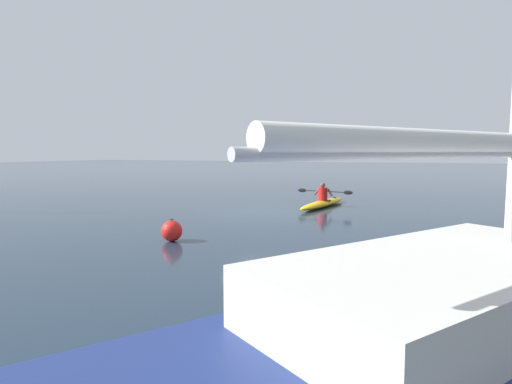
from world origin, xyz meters
The scene contains 5 objects.
ground_plane centered at (0.00, 0.00, 0.00)m, with size 160.00×160.00×0.00m, color #1E2D3D.
kayak centered at (-1.81, -2.51, 0.14)m, with size 1.19×4.57×0.28m.
kayaker centered at (-1.80, -2.45, 0.59)m, with size 2.47×0.58×0.76m.
sailboat_tall_mast centered at (-6.62, 10.77, 0.60)m, with size 6.45×8.53×9.65m.
mooring_buoy_white_far centered at (0.12, 5.99, 0.28)m, with size 0.55×0.55×0.59m.
Camera 1 is at (-6.21, 15.31, 2.35)m, focal length 30.05 mm.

